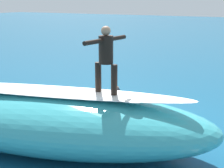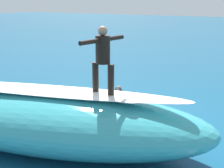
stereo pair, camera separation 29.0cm
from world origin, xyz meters
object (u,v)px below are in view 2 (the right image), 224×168
surfer_riding (103,55)px  surfboard_paddling (117,98)px  surfboard_riding (103,95)px  surfer_paddling (117,95)px

surfer_riding → surfboard_paddling: 4.96m
surfboard_riding → surfer_paddling: 4.41m
surfer_riding → surfer_paddling: bearing=-57.0°
surfboard_riding → surfer_paddling: bearing=-57.0°
surfer_riding → surfer_paddling: size_ratio=0.94×
surfboard_riding → surfer_riding: surfer_riding is taller
surfboard_riding → surfer_paddling: surfboard_riding is taller
surfer_riding → surfboard_riding: bearing=9.1°
surfboard_riding → surfer_riding: bearing=-170.9°
surfer_paddling → surfboard_paddling: bearing=-0.0°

